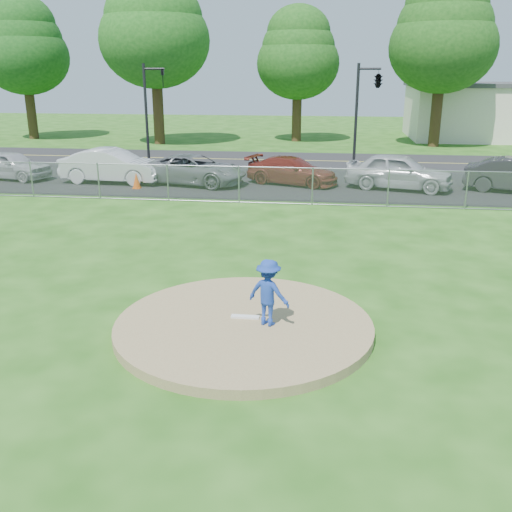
% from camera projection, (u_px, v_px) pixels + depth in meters
% --- Properties ---
extents(ground, '(120.00, 120.00, 0.00)m').
position_uv_depth(ground, '(283.00, 216.00, 21.43)').
color(ground, '#1D4F11').
rests_on(ground, ground).
extents(pitchers_mound, '(5.40, 5.40, 0.20)m').
position_uv_depth(pitchers_mound, '(244.00, 326.00, 11.97)').
color(pitchers_mound, '#8F784E').
rests_on(pitchers_mound, ground).
extents(pitching_rubber, '(0.60, 0.15, 0.04)m').
position_uv_depth(pitching_rubber, '(245.00, 317.00, 12.12)').
color(pitching_rubber, white).
rests_on(pitching_rubber, pitchers_mound).
extents(chain_link_fence, '(40.00, 0.06, 1.50)m').
position_uv_depth(chain_link_fence, '(288.00, 186.00, 23.08)').
color(chain_link_fence, gray).
rests_on(chain_link_fence, ground).
extents(parking_lot, '(50.00, 8.00, 0.01)m').
position_uv_depth(parking_lot, '(294.00, 183.00, 27.55)').
color(parking_lot, black).
rests_on(parking_lot, ground).
extents(street, '(60.00, 7.00, 0.01)m').
position_uv_depth(street, '(302.00, 160.00, 34.63)').
color(street, black).
rests_on(street, ground).
extents(tree_far_left, '(6.72, 6.72, 10.74)m').
position_uv_depth(tree_far_left, '(23.00, 45.00, 43.61)').
color(tree_far_left, '#332412').
rests_on(tree_far_left, ground).
extents(tree_left, '(7.84, 7.84, 12.53)m').
position_uv_depth(tree_left, '(154.00, 25.00, 40.02)').
color(tree_left, '#362513').
rests_on(tree_left, ground).
extents(tree_center, '(6.16, 6.16, 9.84)m').
position_uv_depth(tree_center, '(298.00, 53.00, 42.17)').
color(tree_center, '#382614').
rests_on(tree_center, ground).
extents(tree_right, '(7.28, 7.28, 11.63)m').
position_uv_depth(tree_right, '(444.00, 33.00, 38.70)').
color(tree_right, '#342413').
rests_on(tree_right, ground).
extents(traffic_signal_left, '(1.28, 0.20, 5.60)m').
position_uv_depth(traffic_signal_left, '(150.00, 104.00, 32.77)').
color(traffic_signal_left, black).
rests_on(traffic_signal_left, ground).
extents(traffic_signal_center, '(1.42, 2.48, 5.60)m').
position_uv_depth(traffic_signal_center, '(376.00, 82.00, 30.83)').
color(traffic_signal_center, black).
rests_on(traffic_signal_center, ground).
extents(pitcher, '(1.04, 0.83, 1.40)m').
position_uv_depth(pitcher, '(269.00, 293.00, 11.60)').
color(pitcher, '#1C3B9C').
rests_on(pitcher, pitchers_mound).
extents(traffic_cone, '(0.38, 0.38, 0.74)m').
position_uv_depth(traffic_cone, '(136.00, 180.00, 26.28)').
color(traffic_cone, '#E2510B').
rests_on(traffic_cone, parking_lot).
extents(parked_car_silver, '(4.38, 2.52, 1.40)m').
position_uv_depth(parked_car_silver, '(11.00, 165.00, 28.47)').
color(parked_car_silver, '#B2B1B6').
rests_on(parked_car_silver, parking_lot).
extents(parked_car_white, '(5.03, 2.03, 1.63)m').
position_uv_depth(parked_car_white, '(112.00, 166.00, 27.56)').
color(parked_car_white, silver).
rests_on(parked_car_white, parking_lot).
extents(parked_car_gray, '(5.44, 3.46, 1.40)m').
position_uv_depth(parked_car_gray, '(194.00, 170.00, 27.17)').
color(parked_car_gray, slate).
rests_on(parked_car_gray, parking_lot).
extents(parked_car_darkred, '(4.78, 3.14, 1.29)m').
position_uv_depth(parked_car_darkred, '(292.00, 171.00, 27.21)').
color(parked_car_darkred, maroon).
rests_on(parked_car_darkred, parking_lot).
extents(parked_car_pearl, '(5.12, 3.08, 1.63)m').
position_uv_depth(parked_car_pearl, '(399.00, 171.00, 26.02)').
color(parked_car_pearl, '#B4B7B9').
rests_on(parked_car_pearl, parking_lot).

